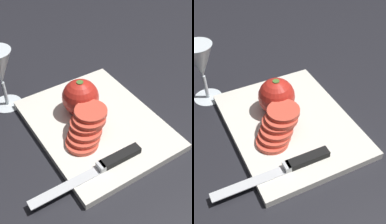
# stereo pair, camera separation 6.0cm
# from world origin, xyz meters

# --- Properties ---
(ground_plane) EXTENTS (3.00, 3.00, 0.00)m
(ground_plane) POSITION_xyz_m (0.00, 0.00, 0.00)
(ground_plane) COLOR black
(cutting_board) EXTENTS (0.34, 0.26, 0.02)m
(cutting_board) POSITION_xyz_m (0.02, 0.01, 0.01)
(cutting_board) COLOR silver
(cutting_board) RESTS_ON ground_plane
(wine_glass) EXTENTS (0.07, 0.07, 0.15)m
(wine_glass) POSITION_xyz_m (0.21, 0.15, 0.10)
(wine_glass) COLOR silver
(wine_glass) RESTS_ON ground_plane
(whole_tomato) EXTENTS (0.08, 0.08, 0.09)m
(whole_tomato) POSITION_xyz_m (0.07, 0.02, 0.06)
(whole_tomato) COLOR red
(whole_tomato) RESTS_ON cutting_board
(knife) EXTENTS (0.02, 0.24, 0.01)m
(knife) POSITION_xyz_m (-0.09, 0.06, 0.02)
(knife) COLOR silver
(knife) RESTS_ON cutting_board
(tomato_slice_stack_near) EXTENTS (0.10, 0.11, 0.06)m
(tomato_slice_stack_near) POSITION_xyz_m (-0.01, 0.05, 0.05)
(tomato_slice_stack_near) COLOR #DB4C38
(tomato_slice_stack_near) RESTS_ON cutting_board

